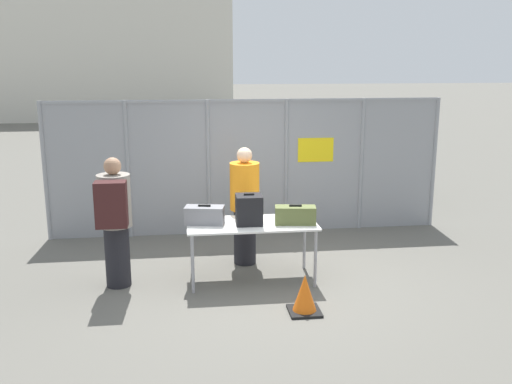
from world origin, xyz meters
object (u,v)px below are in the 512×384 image
Objects in this scene: inspection_table at (252,228)px; suitcase_grey at (205,215)px; security_worker_near at (245,204)px; suitcase_black at (249,210)px; traveler_hooded at (115,218)px; utility_trailer at (331,179)px; suitcase_olive at (295,215)px; traffic_cone at (305,295)px.

suitcase_grey reaches higher than inspection_table.
suitcase_black is at bearing 93.91° from security_worker_near.
traveler_hooded is (-1.68, 0.01, -0.05)m from suitcase_black.
suitcase_grey is 0.32× the size of security_worker_near.
utility_trailer is at bearing 63.46° from inspection_table.
inspection_table is at bearing -116.54° from utility_trailer.
suitcase_olive is 2.27m from traveler_hooded.
suitcase_grey is at bearing 172.87° from suitcase_olive.
utility_trailer is (2.22, 3.76, -0.48)m from security_worker_near.
utility_trailer is (2.81, 4.38, -0.51)m from suitcase_grey.
security_worker_near reaches higher than suitcase_olive.
traffic_cone is (-0.07, -0.95, -0.69)m from suitcase_olive.
utility_trailer is 8.64× the size of traffic_cone.
traveler_hooded is at bearing 179.50° from suitcase_black.
suitcase_black is 0.24× the size of traveler_hooded.
traffic_cone is at bearing -62.95° from suitcase_black.
suitcase_olive is 0.14× the size of utility_trailer.
suitcase_olive reaches higher than utility_trailer.
security_worker_near is (-0.57, 0.77, -0.04)m from suitcase_olive.
security_worker_near reaches higher than suitcase_black.
suitcase_olive is (0.55, -0.11, 0.18)m from inspection_table.
suitcase_olive is 0.33× the size of traveler_hooded.
security_worker_near is 4.39m from utility_trailer.
traveler_hooded is (-1.12, -0.06, 0.02)m from suitcase_grey.
inspection_table is 1.27m from traffic_cone.
traffic_cone is (0.52, -1.02, -0.76)m from suitcase_black.
suitcase_grey is 0.85m from security_worker_near.
security_worker_near is (0.02, 0.70, -0.11)m from suitcase_black.
traveler_hooded is 0.42× the size of utility_trailer.
inspection_table is 0.68m from security_worker_near.
traffic_cone is at bearing -22.50° from traveler_hooded.
inspection_table is 4.14× the size of suitcase_black.
suitcase_black is 0.10× the size of utility_trailer.
suitcase_olive is at bearing 132.14° from security_worker_near.
suitcase_olive is (1.15, -0.14, 0.00)m from suitcase_grey.
inspection_table reaches higher than traffic_cone.
traveler_hooded is at bearing -179.25° from inspection_table.
traveler_hooded reaches higher than suitcase_olive.
traveler_hooded is (-2.27, 0.08, 0.02)m from suitcase_olive.
security_worker_near is at bearing -120.64° from utility_trailer.
suitcase_black reaches higher than suitcase_grey.
suitcase_black reaches higher than traffic_cone.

